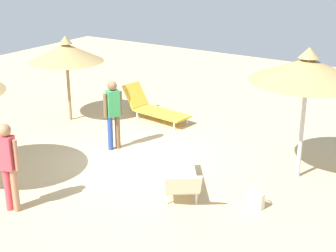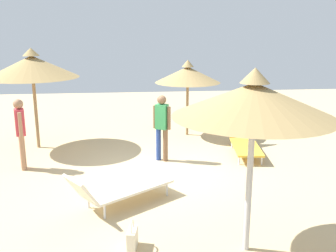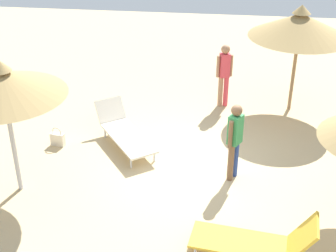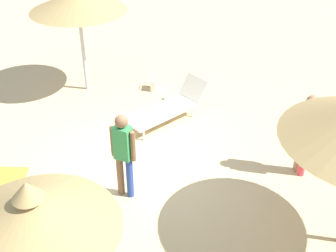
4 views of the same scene
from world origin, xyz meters
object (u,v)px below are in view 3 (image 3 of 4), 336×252
object	(u,v)px
parasol_umbrella_far_right	(2,83)
person_standing_front	(235,137)
person_standing_far_left	(224,72)
handbag	(58,139)
lounge_chair_center	(124,131)
parasol_umbrella_edge	(300,25)
lounge_chair_near_left	(257,241)

from	to	relation	value
parasol_umbrella_far_right	person_standing_front	xyz separation A→B (m)	(-4.34, -0.94, -1.38)
person_standing_far_left	handbag	bearing A→B (deg)	34.29
lounge_chair_center	handbag	size ratio (longest dim) A/B	4.44
lounge_chair_center	parasol_umbrella_edge	bearing A→B (deg)	-149.51
handbag	person_standing_far_left	bearing A→B (deg)	-145.71
lounge_chair_near_left	parasol_umbrella_far_right	bearing A→B (deg)	-16.31
parasol_umbrella_edge	person_standing_far_left	world-z (taller)	parasol_umbrella_edge
person_standing_front	lounge_chair_center	bearing A→B (deg)	-22.77
lounge_chair_center	person_standing_far_left	bearing A→B (deg)	-133.77
handbag	person_standing_front	bearing A→B (deg)	168.60
parasol_umbrella_far_right	person_standing_far_left	bearing A→B (deg)	-132.68
parasol_umbrella_far_right	person_standing_far_left	xyz separation A→B (m)	(-4.05, -4.39, -1.38)
parasol_umbrella_edge	lounge_chair_near_left	bearing A→B (deg)	79.42
parasol_umbrella_edge	person_standing_front	distance (m)	4.02
parasol_umbrella_edge	person_standing_front	bearing A→B (deg)	66.43
parasol_umbrella_edge	parasol_umbrella_far_right	bearing A→B (deg)	37.05
lounge_chair_near_left	person_standing_front	xyz separation A→B (m)	(0.43, -2.34, 0.64)
lounge_chair_center	person_standing_far_left	xyz separation A→B (m)	(-2.27, -2.37, 0.64)
lounge_chair_center	lounge_chair_near_left	bearing A→B (deg)	131.22
parasol_umbrella_far_right	lounge_chair_near_left	xyz separation A→B (m)	(-4.77, 1.40, -2.03)
parasol_umbrella_far_right	lounge_chair_center	distance (m)	3.37
lounge_chair_near_left	person_standing_far_left	world-z (taller)	person_standing_far_left
parasol_umbrella_edge	parasol_umbrella_far_right	size ratio (longest dim) A/B	1.00
lounge_chair_near_left	lounge_chair_center	distance (m)	4.54
parasol_umbrella_edge	person_standing_front	world-z (taller)	parasol_umbrella_edge
lounge_chair_near_left	handbag	distance (m)	5.55
lounge_chair_center	person_standing_front	world-z (taller)	person_standing_front
lounge_chair_center	handbag	xyz separation A→B (m)	(1.56, 0.24, -0.18)
lounge_chair_near_left	person_standing_front	size ratio (longest dim) A/B	1.24
lounge_chair_center	person_standing_front	xyz separation A→B (m)	(-2.56, 1.07, 0.64)
parasol_umbrella_far_right	parasol_umbrella_edge	bearing A→B (deg)	-142.95
parasol_umbrella_far_right	person_standing_front	world-z (taller)	parasol_umbrella_far_right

